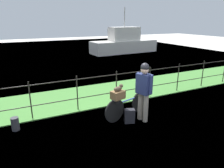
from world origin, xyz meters
The scene contains 11 objects.
ground_plane centered at (0.00, 0.00, 0.00)m, with size 60.00×60.00×0.00m, color beige.
grass_strip centered at (0.00, 2.95, 0.01)m, with size 27.00×2.40×0.03m, color #478438.
harbor_water centered at (0.00, 10.77, 0.00)m, with size 30.00×30.00×0.00m, color #60849E.
iron_fence centered at (0.00, 1.92, 0.65)m, with size 18.04×0.04×1.14m.
bicycle_main centered at (0.49, 0.81, 0.36)m, with size 1.69×0.49×0.68m.
wooden_crate centered at (0.11, 0.71, 0.79)m, with size 0.37×0.26×0.22m, color brown.
terrier_dog centered at (0.13, 0.72, 0.98)m, with size 0.32×0.21×0.18m.
cyclist_person centered at (0.77, 0.42, 1.00)m, with size 0.35×0.53×1.68m.
backpack_on_paving centered at (0.35, 0.46, 0.20)m, with size 0.28×0.18×0.40m, color black.
mooring_bollard centered at (-2.54, 1.42, 0.18)m, with size 0.20×0.20×0.36m, color #38383D.
moored_boat_near centered at (6.62, 11.90, 0.80)m, with size 6.00×2.16×3.78m.
Camera 1 is at (-2.41, -4.04, 2.78)m, focal length 33.13 mm.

